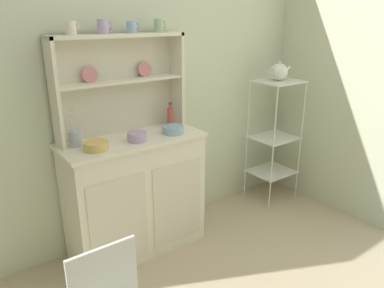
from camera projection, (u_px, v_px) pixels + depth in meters
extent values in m
cube|color=beige|center=(140.00, 84.00, 2.84)|extent=(3.84, 0.05, 2.50)
cube|color=silver|center=(136.00, 195.00, 2.78)|extent=(1.01, 0.42, 0.92)
cube|color=beige|center=(119.00, 223.00, 2.50)|extent=(0.43, 0.01, 0.64)
cube|color=beige|center=(178.00, 202.00, 2.77)|extent=(0.43, 0.01, 0.64)
cube|color=#EEE6CE|center=(132.00, 140.00, 2.64)|extent=(1.04, 0.45, 0.02)
cube|color=beige|center=(117.00, 85.00, 2.66)|extent=(0.97, 0.02, 0.72)
cube|color=silver|center=(54.00, 94.00, 2.34)|extent=(0.02, 0.18, 0.72)
cube|color=silver|center=(177.00, 80.00, 2.87)|extent=(0.02, 0.18, 0.72)
cube|color=silver|center=(121.00, 81.00, 2.59)|extent=(0.93, 0.16, 0.02)
cube|color=silver|center=(118.00, 35.00, 2.49)|extent=(0.97, 0.18, 0.02)
cylinder|color=#D17A84|center=(90.00, 75.00, 2.48)|extent=(0.11, 0.03, 0.11)
cylinder|color=#D17A84|center=(145.00, 70.00, 2.72)|extent=(0.11, 0.03, 0.11)
cylinder|color=silver|center=(273.00, 151.00, 3.30)|extent=(0.01, 0.01, 1.19)
cylinder|color=silver|center=(300.00, 143.00, 3.52)|extent=(0.01, 0.01, 1.19)
cylinder|color=silver|center=(247.00, 141.00, 3.55)|extent=(0.01, 0.01, 1.19)
cylinder|color=silver|center=(274.00, 134.00, 3.77)|extent=(0.01, 0.01, 1.19)
cube|color=silver|center=(278.00, 81.00, 3.34)|extent=(0.41, 0.35, 0.01)
cube|color=silver|center=(274.00, 137.00, 3.52)|extent=(0.41, 0.35, 0.01)
cube|color=silver|center=(271.00, 171.00, 3.64)|extent=(0.41, 0.35, 0.01)
cube|color=white|center=(105.00, 287.00, 1.57)|extent=(0.31, 0.02, 0.40)
cylinder|color=silver|center=(71.00, 28.00, 2.29)|extent=(0.07, 0.07, 0.08)
torus|color=silver|center=(78.00, 27.00, 2.31)|extent=(0.01, 0.05, 0.05)
cylinder|color=#B79ECC|center=(103.00, 27.00, 2.41)|extent=(0.08, 0.08, 0.09)
torus|color=#B79ECC|center=(110.00, 26.00, 2.43)|extent=(0.01, 0.05, 0.05)
cylinder|color=#8EB2D1|center=(132.00, 27.00, 2.53)|extent=(0.07, 0.07, 0.08)
torus|color=#8EB2D1|center=(137.00, 26.00, 2.55)|extent=(0.01, 0.05, 0.05)
cylinder|color=#9EB78E|center=(159.00, 26.00, 2.65)|extent=(0.07, 0.07, 0.09)
torus|color=#9EB78E|center=(164.00, 25.00, 2.67)|extent=(0.01, 0.05, 0.05)
cylinder|color=#DBB760|center=(96.00, 146.00, 2.39)|extent=(0.16, 0.16, 0.06)
cylinder|color=#B79ECC|center=(137.00, 137.00, 2.56)|extent=(0.14, 0.14, 0.06)
cylinder|color=#8EB2D1|center=(173.00, 130.00, 2.73)|extent=(0.16, 0.16, 0.06)
cylinder|color=#B74C47|center=(170.00, 117.00, 2.89)|extent=(0.05, 0.05, 0.15)
cylinder|color=#B74C47|center=(170.00, 106.00, 2.85)|extent=(0.02, 0.02, 0.03)
cylinder|color=#4C382D|center=(170.00, 103.00, 2.85)|extent=(0.03, 0.03, 0.01)
cylinder|color=#B2B7C6|center=(75.00, 138.00, 2.46)|extent=(0.08, 0.08, 0.11)
cylinder|color=silver|center=(73.00, 128.00, 2.41)|extent=(0.03, 0.02, 0.18)
ellipsoid|color=silver|center=(72.00, 114.00, 2.37)|extent=(0.02, 0.01, 0.01)
cylinder|color=silver|center=(73.00, 125.00, 2.45)|extent=(0.04, 0.01, 0.19)
ellipsoid|color=silver|center=(72.00, 111.00, 2.41)|extent=(0.02, 0.01, 0.01)
sphere|color=white|center=(279.00, 72.00, 3.31)|extent=(0.16, 0.16, 0.16)
sphere|color=silver|center=(280.00, 62.00, 3.28)|extent=(0.02, 0.02, 0.02)
cylinder|color=white|center=(287.00, 70.00, 3.37)|extent=(0.09, 0.02, 0.07)
torus|color=white|center=(272.00, 73.00, 3.26)|extent=(0.01, 0.10, 0.10)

